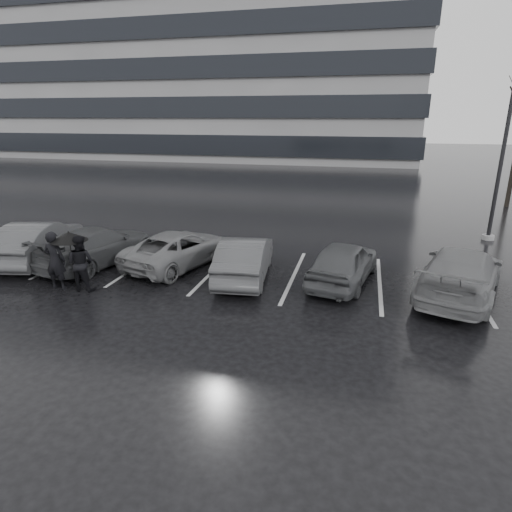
{
  "coord_description": "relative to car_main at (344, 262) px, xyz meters",
  "views": [
    {
      "loc": [
        2.64,
        -10.91,
        5.15
      ],
      "look_at": [
        -0.34,
        1.0,
        1.1
      ],
      "focal_mm": 30.0,
      "sensor_mm": 36.0,
      "label": 1
    }
  ],
  "objects": [
    {
      "name": "stall_stripes",
      "position": [
        -3.02,
        0.2,
        -0.68
      ],
      "size": [
        19.72,
        5.0,
        0.0
      ],
      "color": "#ADADB0",
      "rests_on": "ground"
    },
    {
      "name": "pedestrian_right",
      "position": [
        -7.76,
        -2.58,
        0.19
      ],
      "size": [
        0.87,
        0.69,
        1.75
      ],
      "primitive_type": "imported",
      "rotation": [
        0.0,
        0.0,
        3.18
      ],
      "color": "black",
      "rests_on": "ground"
    },
    {
      "name": "car_east",
      "position": [
        3.42,
        -0.23,
        0.04
      ],
      "size": [
        3.48,
        5.4,
        1.46
      ],
      "primitive_type": "imported",
      "rotation": [
        0.0,
        0.0,
        2.83
      ],
      "color": "#4B4B4D",
      "rests_on": "ground"
    },
    {
      "name": "lamp_post",
      "position": [
        5.87,
        6.65,
        3.55
      ],
      "size": [
        0.51,
        0.51,
        9.25
      ],
      "rotation": [
        0.0,
        0.0,
        -0.43
      ],
      "color": "gray",
      "rests_on": "ground"
    },
    {
      "name": "car_west_b",
      "position": [
        -5.81,
        0.29,
        -0.06
      ],
      "size": [
        3.23,
        4.89,
        1.25
      ],
      "primitive_type": "imported",
      "rotation": [
        0.0,
        0.0,
        2.86
      ],
      "color": "#4B4B4D",
      "rests_on": "ground"
    },
    {
      "name": "ground",
      "position": [
        -2.22,
        -2.3,
        -0.68
      ],
      "size": [
        160.0,
        160.0,
        0.0
      ],
      "primitive_type": "plane",
      "color": "black",
      "rests_on": "ground"
    },
    {
      "name": "car_main",
      "position": [
        0.0,
        0.0,
        0.0
      ],
      "size": [
        2.39,
        4.26,
        1.37
      ],
      "primitive_type": "imported",
      "rotation": [
        0.0,
        0.0,
        2.94
      ],
      "color": "black",
      "rests_on": "ground"
    },
    {
      "name": "car_west_d",
      "position": [
        -11.05,
        -0.52,
        0.06
      ],
      "size": [
        2.54,
        4.77,
        1.49
      ],
      "primitive_type": "imported",
      "rotation": [
        0.0,
        0.0,
        3.36
      ],
      "color": "#28282B",
      "rests_on": "ground"
    },
    {
      "name": "car_west_c",
      "position": [
        -8.69,
        -0.31,
        -0.0
      ],
      "size": [
        2.86,
        5.0,
        1.37
      ],
      "primitive_type": "imported",
      "rotation": [
        0.0,
        0.0,
        2.93
      ],
      "color": "black",
      "rests_on": "ground"
    },
    {
      "name": "pedestrian_left",
      "position": [
        -8.58,
        -2.68,
        0.24
      ],
      "size": [
        0.69,
        0.47,
        1.84
      ],
      "primitive_type": "imported",
      "rotation": [
        0.0,
        0.0,
        3.19
      ],
      "color": "black",
      "rests_on": "ground"
    },
    {
      "name": "car_west_a",
      "position": [
        -3.18,
        -0.35,
        0.01
      ],
      "size": [
        1.96,
        4.35,
        1.39
      ],
      "primitive_type": "imported",
      "rotation": [
        0.0,
        0.0,
        3.26
      ],
      "color": "#28282B",
      "rests_on": "ground"
    },
    {
      "name": "umbrella",
      "position": [
        -8.11,
        -2.49,
        0.98
      ],
      "size": [
        1.08,
        1.08,
        1.83
      ],
      "color": "black",
      "rests_on": "ground"
    },
    {
      "name": "office_building",
      "position": [
        -24.22,
        45.7,
        13.66
      ],
      "size": [
        61.0,
        26.0,
        29.0
      ],
      "color": "gray",
      "rests_on": "ground"
    }
  ]
}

